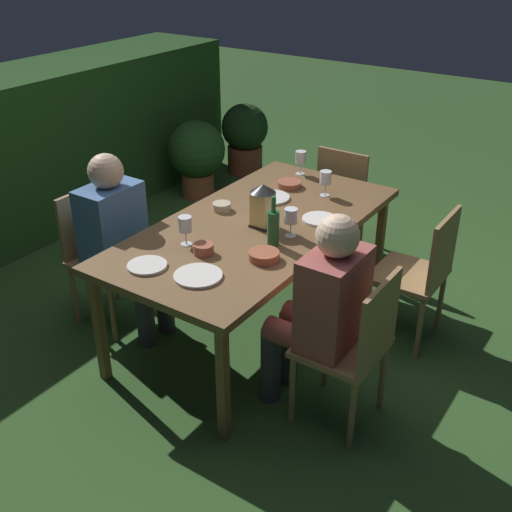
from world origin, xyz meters
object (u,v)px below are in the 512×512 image
Objects in this scene: chair_side_left_a at (354,344)px; plate_c at (147,266)px; lantern_centerpiece at (263,203)px; person_in_blue at (121,237)px; bowl_dip at (204,249)px; potted_plant_corner at (245,135)px; wine_glass_c at (291,217)px; wine_glass_d at (185,225)px; chair_side_left_b at (421,270)px; bowl_salad at (222,206)px; plate_a at (271,198)px; chair_side_right_a at (101,250)px; bowl_bread at (289,184)px; plate_b at (198,276)px; person_in_rust at (321,306)px; bowl_olives at (264,255)px; dining_table at (256,231)px; chair_head_far at (347,196)px; wine_glass_a at (326,179)px; potted_plant_by_hedge at (197,154)px; plate_d at (320,219)px; wine_glass_b at (301,158)px; green_bottle_on_table at (273,227)px.

plate_c is at bearing 106.45° from chair_side_left_a.
person_in_blue is at bearing 120.40° from lantern_centerpiece.
bowl_dip is 3.25m from potted_plant_corner.
wine_glass_c is 1.00× the size of wine_glass_d.
chair_side_left_b reaches higher than bowl_salad.
plate_a is (-0.08, 1.02, 0.26)m from chair_side_left_b.
chair_side_right_a reaches higher than bowl_bread.
plate_b is 0.25m from bowl_dip.
plate_b is at bearing 113.16° from person_in_rust.
person_in_blue reaches higher than bowl_salad.
plate_b is at bearing 152.99° from bowl_olives.
person_in_rust is 4.70× the size of plate_a.
dining_table is at bearing -12.98° from plate_c.
wine_glass_c is 0.67× the size of plate_b.
chair_head_far is 1.95m from plate_b.
wine_glass_a reaches higher than plate_b.
potted_plant_corner is (1.05, 1.68, -0.09)m from chair_head_far.
potted_plant_by_hedge is 1.01× the size of potted_plant_corner.
wine_glass_d is at bearing 146.42° from plate_d.
wine_glass_b is 1.62m from plate_c.
green_bottle_on_table is at bearing 17.28° from bowl_olives.
person_in_rust is 6.93× the size of bowl_olives.
chair_side_left_b reaches higher than bowl_olives.
plate_d is (0.28, -0.04, -0.11)m from wine_glass_c.
chair_side_right_a reaches higher than bowl_salad.
wine_glass_c is (-0.64, -0.12, 0.00)m from wine_glass_a.
green_bottle_on_table reaches higher than plate_a.
chair_side_left_a is 0.85m from plate_b.
potted_plant_by_hedge is (1.69, 1.92, -0.43)m from green_bottle_on_table.
green_bottle_on_table reaches higher than bowl_olives.
chair_head_far reaches higher than bowl_bread.
person_in_rust is 6.80× the size of wine_glass_d.
chair_side_right_a is at bearing 137.02° from plate_a.
wine_glass_d reaches higher than chair_side_left_b.
chair_side_right_a is 3.00× the size of green_bottle_on_table.
chair_side_left_a is 5.33× the size of bowl_bread.
person_in_blue is 7.05× the size of bowl_bread.
bowl_salad is (0.07, 0.54, -0.09)m from wine_glass_c.
plate_a is 2.14× the size of bowl_salad.
lantern_centerpiece is 0.66m from bowl_bread.
person_in_rust is 0.64m from wine_glass_c.
plate_b is at bearing -168.55° from wine_glass_b.
chair_side_right_a is 4.15× the size of plate_c.
wine_glass_b reaches higher than bowl_dip.
wine_glass_a is 0.71m from bowl_salad.
bowl_olives is at bearing -143.22° from potted_plant_corner.
chair_side_left_a is 0.84m from wine_glass_c.
plate_a is at bearing -2.77° from wine_glass_d.
plate_a is 0.34× the size of potted_plant_corner.
wine_glass_a is 2.51m from potted_plant_corner.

